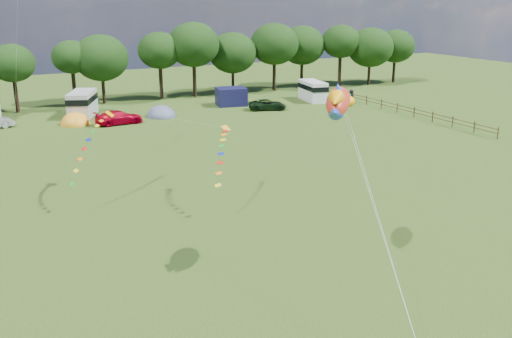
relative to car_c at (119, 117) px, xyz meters
name	(u,v)px	position (x,y,z in m)	size (l,w,h in m)	color
ground_plane	(332,292)	(-0.25, -41.93, -0.76)	(180.00, 180.00, 0.00)	black
tree_line	(129,54)	(5.05, 13.06, 5.59)	(102.98, 10.98, 10.27)	black
fence	(389,105)	(31.75, -7.43, -0.06)	(0.12, 33.12, 1.20)	#472D19
car_c	(119,117)	(0.00, 0.00, 0.00)	(2.12, 5.05, 1.51)	#AC001A
car_d	(267,105)	(18.54, -0.18, -0.10)	(2.18, 4.81, 1.31)	black
campervan_c	(82,103)	(-2.65, 6.46, 0.80)	(4.61, 6.44, 2.90)	#B8B8BA
campervan_d	(313,90)	(27.17, 2.93, 0.66)	(3.18, 5.70, 2.64)	white
tent_orange	(76,124)	(-4.33, 2.08, -0.74)	(3.30, 3.62, 2.59)	orange
tent_greyblue	(161,116)	(5.48, 1.91, -0.74)	(3.50, 3.83, 2.60)	#505B76
awning_navy	(231,97)	(15.83, 4.71, 0.39)	(3.66, 2.97, 2.29)	#131239
fish_kite	(338,102)	(1.08, -39.86, 7.98)	(2.89, 3.14, 1.81)	red
streamer_kite_b	(94,136)	(-7.24, -23.30, 3.70)	(4.26, 4.74, 3.81)	#F69B00
streamer_kite_c	(223,146)	(0.18, -28.17, 3.25)	(3.13, 4.82, 2.78)	gold
walker_a	(343,96)	(30.33, 0.24, -0.02)	(0.71, 0.44, 1.47)	black
walker_b	(351,97)	(30.42, -1.37, 0.17)	(1.20, 0.56, 1.86)	black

